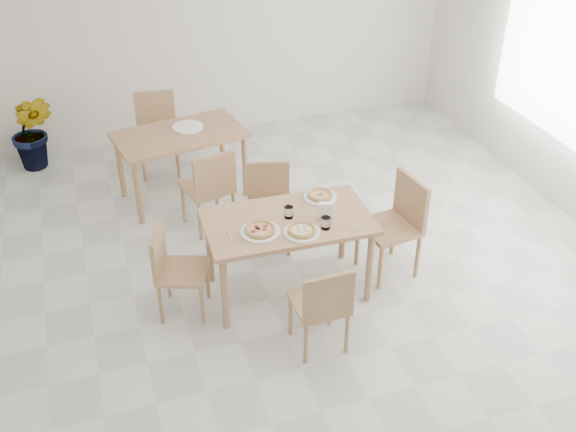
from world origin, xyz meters
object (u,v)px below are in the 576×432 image
object	(u,v)px
main_table	(288,228)
pizza_pepperoni	(260,229)
napkin_holder	(326,211)
chair_west	(173,266)
pizza_margherita	(320,195)
second_table	(180,142)
potted_plant	(33,132)
plate_empty	(188,127)
plate_margherita	(320,197)
tumbler_a	(289,212)
chair_back_s	(210,185)
tumbler_b	(326,223)
plate_mushroom	(302,232)
plate_pepperoni	(260,232)
chair_east	(398,219)
pizza_mushroom	(302,230)
chair_north	(269,199)
chair_south	(323,304)
chair_back_n	(157,127)

from	to	relation	value
main_table	pizza_pepperoni	xyz separation A→B (m)	(-0.28, -0.12, 0.12)
main_table	napkin_holder	world-z (taller)	napkin_holder
chair_west	pizza_margherita	xyz separation A→B (m)	(1.36, 0.20, 0.31)
second_table	potted_plant	world-z (taller)	potted_plant
second_table	plate_empty	size ratio (longest dim) A/B	4.42
plate_margherita	tumbler_a	bearing A→B (deg)	-150.15
pizza_pepperoni	chair_back_s	bearing A→B (deg)	96.33
tumbler_a	tumbler_b	xyz separation A→B (m)	(0.24, -0.25, 0.00)
plate_margherita	plate_mushroom	bearing A→B (deg)	-125.48
tumbler_a	tumbler_b	size ratio (longest dim) A/B	0.98
plate_pepperoni	pizza_margherita	world-z (taller)	pizza_margherita
chair_east	napkin_holder	bearing A→B (deg)	-92.10
plate_pepperoni	tumbler_b	xyz separation A→B (m)	(0.53, -0.10, 0.04)
chair_east	plate_mushroom	distance (m)	1.04
chair_east	plate_mushroom	xyz separation A→B (m)	(-0.99, -0.23, 0.22)
tumbler_a	chair_back_s	size ratio (longest dim) A/B	0.12
chair_back_s	pizza_margherita	bearing A→B (deg)	116.32
pizza_mushroom	tumbler_b	bearing A→B (deg)	2.66
chair_north	chair_west	distance (m)	1.29
chair_south	plate_pepperoni	xyz separation A→B (m)	(-0.29, 0.68, 0.29)
chair_back_s	potted_plant	bearing A→B (deg)	-63.42
napkin_holder	chair_back_s	bearing A→B (deg)	137.63
plate_mushroom	potted_plant	bearing A→B (deg)	122.54
main_table	chair_west	bearing A→B (deg)	179.65
chair_west	chair_north	bearing A→B (deg)	-35.08
potted_plant	chair_back_s	bearing A→B (deg)	-49.22
plate_margherita	chair_back_n	size ratio (longest dim) A/B	0.32
chair_north	second_table	bearing A→B (deg)	133.62
plate_margherita	pizza_pepperoni	bearing A→B (deg)	-151.50
chair_west	plate_empty	xyz separation A→B (m)	(0.53, 1.97, 0.29)
pizza_mushroom	pizza_margherita	bearing A→B (deg)	54.52
chair_north	chair_east	distance (m)	1.25
chair_north	tumbler_b	xyz separation A→B (m)	(0.19, -1.00, 0.33)
chair_south	chair_east	world-z (taller)	chair_east
chair_south	plate_mushroom	xyz separation A→B (m)	(0.02, 0.57, 0.29)
chair_back_n	pizza_pepperoni	bearing A→B (deg)	-74.65
second_table	plate_empty	bearing A→B (deg)	34.07
chair_south	plate_margherita	xyz separation A→B (m)	(0.35, 1.03, 0.29)
main_table	chair_south	bearing A→B (deg)	-86.82
main_table	pizza_margherita	bearing A→B (deg)	33.86
main_table	second_table	size ratio (longest dim) A/B	0.99
napkin_holder	plate_empty	size ratio (longest dim) A/B	0.44
chair_back_n	chair_west	bearing A→B (deg)	-89.95
pizza_pepperoni	tumbler_b	distance (m)	0.54
chair_east	chair_back_n	size ratio (longest dim) A/B	1.03
napkin_holder	main_table	bearing A→B (deg)	-176.18
chair_east	plate_empty	size ratio (longest dim) A/B	2.87
main_table	chair_back_s	distance (m)	1.24
main_table	plate_margherita	world-z (taller)	plate_margherita
plate_margherita	chair_back_n	xyz separation A→B (m)	(-1.09, 2.37, -0.23)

